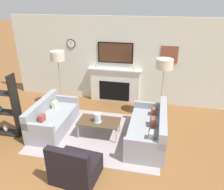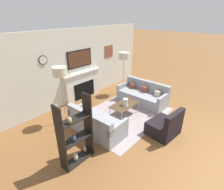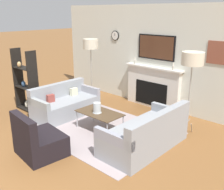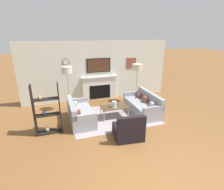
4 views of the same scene
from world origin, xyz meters
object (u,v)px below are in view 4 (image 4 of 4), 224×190
Objects in this scene: armchair at (129,130)px; hurricane_candle at (114,105)px; floor_lamp_left at (67,71)px; shelf_unit at (47,112)px; couch_left at (80,114)px; couch_right at (143,106)px; floor_lamp_right at (137,67)px; coffee_table at (114,107)px.

hurricane_candle is (0.04, 1.44, 0.25)m from armchair.
shelf_unit is (-0.79, -1.59, -0.93)m from floor_lamp_left.
armchair is at bearing -51.59° from couch_left.
floor_lamp_right is at bearing 78.17° from couch_right.
shelf_unit is at bearing -157.12° from floor_lamp_right.
coffee_table is 2.31m from floor_lamp_left.
hurricane_candle is at bearing -140.24° from floor_lamp_right.
couch_left is 7.29× the size of hurricane_candle.
floor_lamp_left is at bearing 102.08° from couch_left.
hurricane_candle is at bearing -39.47° from floor_lamp_left.
couch_right is 3.27m from floor_lamp_left.
couch_left reaches higher than hurricane_candle.
coffee_table is 0.56× the size of floor_lamp_left.
floor_lamp_left is at bearing 157.32° from couch_right.
floor_lamp_left reaches higher than couch_right.
couch_right is at bearing 0.00° from couch_left.
shelf_unit is (-2.29, -0.36, 0.20)m from hurricane_candle.
couch_left is 1.62× the size of coffee_table.
couch_left is 1.28m from hurricane_candle.
floor_lamp_left is 2.01m from shelf_unit.
floor_lamp_right is (2.74, 1.15, 1.32)m from couch_left.
couch_left is at bearing 128.41° from armchair.
couch_left is 1.85× the size of armchair.
floor_lamp_right is at bearing 39.24° from coffee_table.
coffee_table is at bearing 59.56° from hurricane_candle.
couch_left is at bearing 178.00° from coffee_table.
couch_left is 2.50m from couch_right.
hurricane_candle is 2.33m from shelf_unit.
floor_lamp_right is (1.53, 2.68, 1.33)m from armchair.
couch_right is at bearing -22.68° from floor_lamp_left.
floor_lamp_left reaches higher than armchair.
floor_lamp_right is (1.46, 1.19, 1.21)m from coffee_table.
floor_lamp_right reaches higher than coffee_table.
coffee_table is at bearing -2.00° from couch_left.
couch_left is 1.03× the size of shelf_unit.
floor_lamp_right reaches higher than hurricane_candle.
shelf_unit is at bearing -116.37° from floor_lamp_left.
couch_right is 1.02× the size of floor_lamp_left.
floor_lamp_left reaches higher than floor_lamp_right.
floor_lamp_right is (2.99, 0.00, -0.05)m from floor_lamp_left.
coffee_table is (-1.22, -0.04, 0.11)m from couch_right.
couch_right is 3.59m from shelf_unit.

